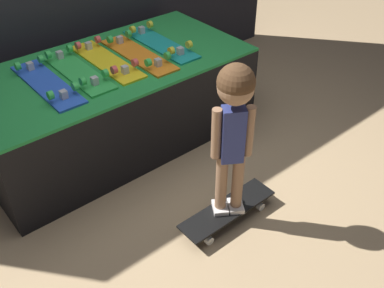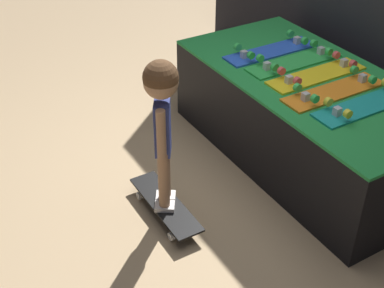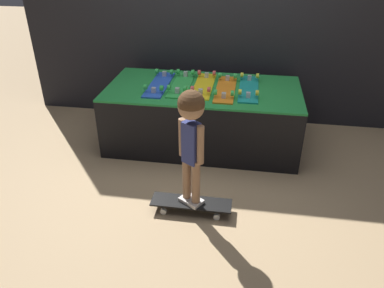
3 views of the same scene
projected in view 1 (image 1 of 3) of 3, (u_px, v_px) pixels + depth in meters
ground_plane at (160, 173)px, 3.14m from camera, size 16.00×16.00×0.00m
display_rack at (114, 103)px, 3.29m from camera, size 1.96×0.98×0.63m
skateboard_blue_on_rack at (47, 83)px, 2.85m from camera, size 0.19×0.73×0.09m
skateboard_green_on_rack at (77, 70)px, 2.99m from camera, size 0.19×0.73×0.09m
skateboard_yellow_on_rack at (106, 60)px, 3.10m from camera, size 0.19×0.73×0.09m
skateboard_orange_on_rack at (138, 54)px, 3.19m from camera, size 0.19×0.73×0.09m
skateboard_teal_on_rack at (160, 43)px, 3.33m from camera, size 0.19×0.73×0.09m
skateboard_on_floor at (228, 210)px, 2.75m from camera, size 0.66×0.18×0.09m
child at (234, 115)px, 2.33m from camera, size 0.22×0.20×0.97m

